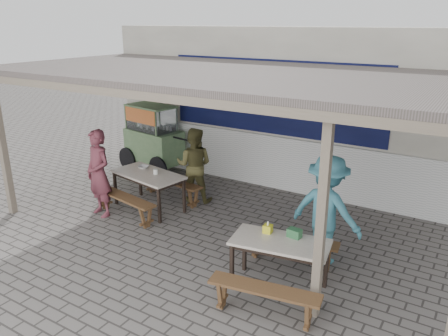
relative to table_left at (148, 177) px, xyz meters
name	(u,v)px	position (x,y,z in m)	size (l,w,h in m)	color
ground	(204,241)	(1.72, -0.58, -0.67)	(60.00, 60.00, 0.00)	#615B58
back_wall	(291,109)	(1.71, 3.00, 1.05)	(9.00, 1.28, 3.50)	beige
warung_roof	(232,77)	(1.73, 0.32, 2.04)	(9.00, 4.21, 2.81)	#605552
table_left	(148,177)	(0.00, 0.00, 0.00)	(1.60, 1.00, 0.75)	beige
bench_left_street	(124,201)	(-0.10, -0.60, -0.33)	(1.62, 0.55, 0.45)	brown
bench_left_wall	(171,184)	(0.10, 0.60, -0.33)	(1.62, 0.55, 0.45)	brown
table_right	(280,246)	(3.41, -1.18, -0.01)	(1.43, 0.86, 0.75)	beige
bench_right_street	(264,295)	(3.53, -1.89, -0.34)	(1.47, 0.51, 0.45)	brown
bench_right_wall	(291,244)	(3.30, -0.48, -0.34)	(1.47, 0.51, 0.45)	brown
vendor_cart	(153,136)	(-1.41, 1.81, 0.24)	(2.17, 1.06, 1.68)	#6C8B5D
patron_street_side	(99,173)	(-0.60, -0.72, 0.18)	(0.62, 0.41, 1.71)	brown
patron_wall_side	(194,165)	(0.54, 0.82, 0.11)	(0.76, 0.60, 1.57)	#4D4926
patron_right_table	(326,210)	(3.70, -0.13, 0.20)	(1.13, 0.65, 1.75)	teal
tissue_box	(268,229)	(3.15, -1.05, 0.13)	(0.12, 0.12, 0.12)	yellow
donation_box	(294,233)	(3.53, -0.98, 0.14)	(0.19, 0.12, 0.12)	#2D673C
condiment_jar	(156,172)	(0.16, 0.05, 0.13)	(0.09, 0.09, 0.10)	silver
condiment_bowl	(143,167)	(-0.28, 0.19, 0.10)	(0.21, 0.21, 0.05)	silver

